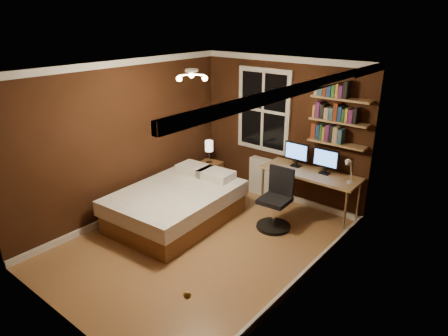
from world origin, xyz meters
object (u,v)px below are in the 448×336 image
Objects in this scene: office_chair at (276,206)px; nightstand at (209,175)px; bedside_lamp at (209,152)px; desk at (310,176)px; monitor_left at (296,155)px; monitor_right at (326,162)px; radiator at (262,176)px; desk_lamp at (349,170)px; bed at (177,204)px.

nightstand is at bearing 160.46° from office_chair.
bedside_lamp is at bearing 160.46° from office_chair.
monitor_left is (-0.32, 0.08, 0.27)m from desk.
monitor_right reaches higher than bedside_lamp.
radiator is at bearing 130.55° from office_chair.
desk_lamp is 0.46× the size of office_chair.
nightstand is 0.72× the size of radiator.
monitor_right is 0.97× the size of desk_lamp.
bedside_lamp is (0.00, 0.00, 0.47)m from nightstand.
desk is 0.80m from office_chair.
desk_lamp is (1.72, -0.29, 0.63)m from radiator.
nightstand is 1.14× the size of bedside_lamp.
bed is 1.32× the size of desk.
desk_lamp is at bearing 29.81° from bed.
nightstand is (-0.49, 1.35, -0.04)m from bed.
office_chair reaches higher than radiator.
monitor_left reaches higher than bed.
desk_lamp is (2.67, 0.09, 0.73)m from nightstand.
office_chair is (0.12, -0.78, -0.60)m from monitor_left.
monitor_right is (0.52, 0.00, 0.00)m from monitor_left.
desk_lamp is at bearing -9.53° from radiator.
nightstand is 1.89m from office_chair.
desk is 0.72m from desk_lamp.
office_chair is at bearing 28.35° from bed.
desk is (2.01, 0.18, -0.02)m from bedside_lamp.
monitor_left reaches higher than nightstand.
office_chair reaches higher than desk.
desk is (1.06, -0.20, 0.35)m from radiator.
bedside_lamp is 0.45× the size of office_chair.
desk is 0.34m from monitor_right.
monitor_left reaches higher than bedside_lamp.
monitor_right is at bearing 6.64° from bedside_lamp.
radiator is 1.61× the size of monitor_left.
office_chair is at bearing -45.97° from radiator.
office_chair is (-0.19, -0.70, -0.33)m from desk.
bed is 4.78× the size of desk_lamp.
nightstand is 1.13× the size of desk_lamp.
bed is 4.94× the size of monitor_right.
nightstand is at bearing -178.13° from desk_lamp.
desk_lamp is (0.46, -0.17, 0.01)m from monitor_right.
office_chair reaches higher than bed.
bed is 1.56m from office_chair.
bedside_lamp is 1.02× the size of monitor_left.
bed is 1.79m from radiator.
radiator is at bearing 13.90° from nightstand.
desk is at bearing -158.41° from monitor_right.
monitor_right is at bearing 39.47° from bed.
radiator is 0.71× the size of office_chair.
monitor_right is 0.49m from desk_lamp.
monitor_right is 1.06m from office_chair.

